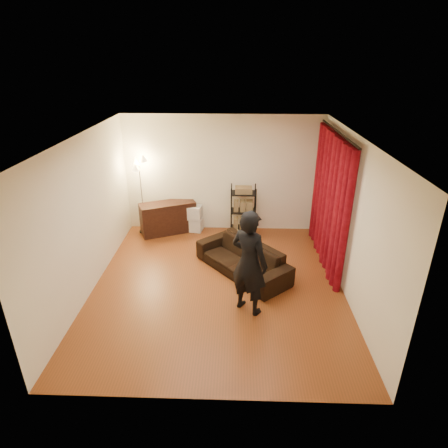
{
  "coord_description": "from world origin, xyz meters",
  "views": [
    {
      "loc": [
        0.31,
        -5.78,
        3.87
      ],
      "look_at": [
        0.1,
        0.3,
        1.1
      ],
      "focal_mm": 30.0,
      "sensor_mm": 36.0,
      "label": 1
    }
  ],
  "objects_px": {
    "wire_shelf": "(243,211)",
    "media_cabinet": "(168,218)",
    "person": "(249,263)",
    "storage_boxes": "(194,218)",
    "sofa": "(242,259)",
    "floor_lamp": "(142,196)"
  },
  "relations": [
    {
      "from": "media_cabinet",
      "to": "person",
      "type": "bearing_deg",
      "value": -82.25
    },
    {
      "from": "sofa",
      "to": "wire_shelf",
      "type": "xyz_separation_m",
      "value": [
        0.03,
        1.66,
        0.3
      ]
    },
    {
      "from": "floor_lamp",
      "to": "person",
      "type": "bearing_deg",
      "value": -50.62
    },
    {
      "from": "storage_boxes",
      "to": "wire_shelf",
      "type": "xyz_separation_m",
      "value": [
        1.16,
        -0.17,
        0.28
      ]
    },
    {
      "from": "wire_shelf",
      "to": "sofa",
      "type": "bearing_deg",
      "value": -79.9
    },
    {
      "from": "person",
      "to": "storage_boxes",
      "type": "xyz_separation_m",
      "value": [
        -1.21,
        3.0,
        -0.57
      ]
    },
    {
      "from": "media_cabinet",
      "to": "sofa",
      "type": "bearing_deg",
      "value": -69.29
    },
    {
      "from": "person",
      "to": "storage_boxes",
      "type": "distance_m",
      "value": 3.28
    },
    {
      "from": "storage_boxes",
      "to": "floor_lamp",
      "type": "height_order",
      "value": "floor_lamp"
    },
    {
      "from": "media_cabinet",
      "to": "wire_shelf",
      "type": "distance_m",
      "value": 1.77
    },
    {
      "from": "wire_shelf",
      "to": "person",
      "type": "bearing_deg",
      "value": -77.88
    },
    {
      "from": "wire_shelf",
      "to": "media_cabinet",
      "type": "bearing_deg",
      "value": -171.69
    },
    {
      "from": "floor_lamp",
      "to": "sofa",
      "type": "bearing_deg",
      "value": -36.94
    },
    {
      "from": "sofa",
      "to": "wire_shelf",
      "type": "bearing_deg",
      "value": 138.2
    },
    {
      "from": "storage_boxes",
      "to": "person",
      "type": "bearing_deg",
      "value": -67.99
    },
    {
      "from": "storage_boxes",
      "to": "wire_shelf",
      "type": "height_order",
      "value": "wire_shelf"
    },
    {
      "from": "storage_boxes",
      "to": "sofa",
      "type": "bearing_deg",
      "value": -58.22
    },
    {
      "from": "person",
      "to": "wire_shelf",
      "type": "height_order",
      "value": "person"
    },
    {
      "from": "person",
      "to": "media_cabinet",
      "type": "relative_size",
      "value": 1.4
    },
    {
      "from": "person",
      "to": "wire_shelf",
      "type": "distance_m",
      "value": 2.84
    },
    {
      "from": "media_cabinet",
      "to": "storage_boxes",
      "type": "distance_m",
      "value": 0.61
    },
    {
      "from": "floor_lamp",
      "to": "storage_boxes",
      "type": "bearing_deg",
      "value": 4.61
    }
  ]
}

